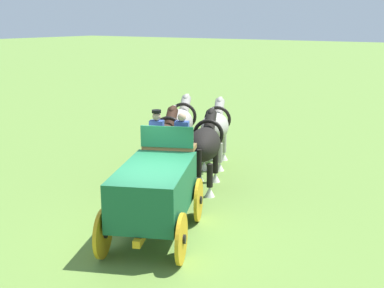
{
  "coord_description": "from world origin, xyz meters",
  "views": [
    {
      "loc": [
        -8.7,
        -6.8,
        5.03
      ],
      "look_at": [
        4.11,
        1.66,
        1.2
      ],
      "focal_mm": 46.76,
      "sensor_mm": 36.0,
      "label": 1
    }
  ],
  "objects": [
    {
      "name": "draft_horse_rear_near",
      "position": [
        3.22,
        2.15,
        1.39
      ],
      "size": [
        3.01,
        1.79,
        2.26
      ],
      "color": "#331E14",
      "rests_on": "ground"
    },
    {
      "name": "draft_horse_lead_near",
      "position": [
        5.6,
        3.2,
        1.4
      ],
      "size": [
        3.02,
        1.8,
        2.27
      ],
      "color": "#9E998E",
      "rests_on": "ground"
    },
    {
      "name": "ground_plane",
      "position": [
        0.0,
        0.0,
        0.0
      ],
      "size": [
        220.0,
        220.0,
        0.0
      ],
      "primitive_type": "plane",
      "color": "olive"
    },
    {
      "name": "draft_horse_lead_off",
      "position": [
        6.13,
        2.02,
        1.33
      ],
      "size": [
        2.87,
        1.72,
        2.2
      ],
      "color": "#9E998E",
      "rests_on": "ground"
    },
    {
      "name": "show_wagon",
      "position": [
        0.15,
        0.07,
        1.18
      ],
      "size": [
        5.71,
        3.24,
        2.76
      ],
      "color": "#195B38",
      "rests_on": "ground"
    },
    {
      "name": "draft_horse_rear_off",
      "position": [
        3.75,
        0.96,
        1.35
      ],
      "size": [
        2.91,
        1.74,
        2.22
      ],
      "color": "black",
      "rests_on": "ground"
    }
  ]
}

